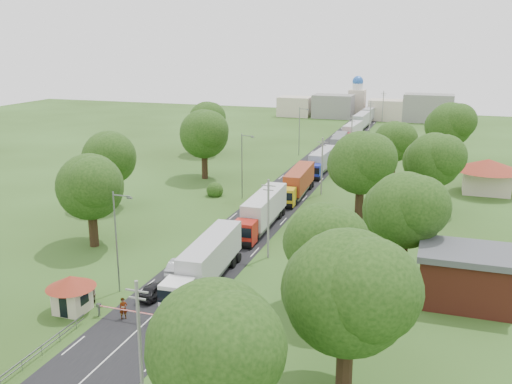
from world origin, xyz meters
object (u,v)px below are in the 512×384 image
at_px(car_lane_front, 155,290).
at_px(truck_0, 207,262).
at_px(info_sign, 337,158).
at_px(guard_booth, 71,289).
at_px(car_lane_mid, 180,266).
at_px(pedestrian_near, 123,309).
at_px(boom_barrier, 130,312).

bearing_deg(car_lane_front, truck_0, -119.84).
bearing_deg(info_sign, truck_0, -93.89).
relative_size(guard_booth, car_lane_mid, 0.94).
relative_size(truck_0, pedestrian_near, 8.10).
xyz_separation_m(boom_barrier, truck_0, (3.12, 9.51, 1.40)).
bearing_deg(car_lane_mid, truck_0, 153.63).
bearing_deg(info_sign, car_lane_front, -97.06).
xyz_separation_m(car_lane_front, car_lane_mid, (-0.33, 5.96, 0.04)).
bearing_deg(car_lane_front, pedestrian_near, 90.54).
bearing_deg(truck_0, boom_barrier, -108.19).
bearing_deg(truck_0, pedestrian_near, -112.95).
relative_size(boom_barrier, truck_0, 0.59).
height_order(guard_booth, truck_0, truck_0).
distance_m(car_lane_front, pedestrian_near, 4.80).
xyz_separation_m(guard_booth, truck_0, (8.97, 9.51, 0.13)).
height_order(boom_barrier, guard_booth, guard_booth).
bearing_deg(boom_barrier, car_lane_mid, 93.08).
bearing_deg(boom_barrier, info_sign, 83.76).
bearing_deg(pedestrian_near, car_lane_mid, 52.56).
xyz_separation_m(guard_booth, info_sign, (12.40, 60.00, 0.84)).
distance_m(boom_barrier, car_lane_front, 5.01).
relative_size(car_lane_front, car_lane_mid, 0.91).
bearing_deg(car_lane_mid, car_lane_front, 88.12).
bearing_deg(boom_barrier, guard_booth, -179.99).
relative_size(truck_0, car_lane_mid, 3.34).
height_order(truck_0, pedestrian_near, truck_0).
height_order(car_lane_front, pedestrian_near, pedestrian_near).
bearing_deg(info_sign, guard_booth, -101.68).
bearing_deg(pedestrian_near, info_sign, 46.66).
height_order(info_sign, car_lane_front, info_sign).
bearing_deg(guard_booth, truck_0, 46.68).
height_order(truck_0, car_lane_mid, truck_0).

